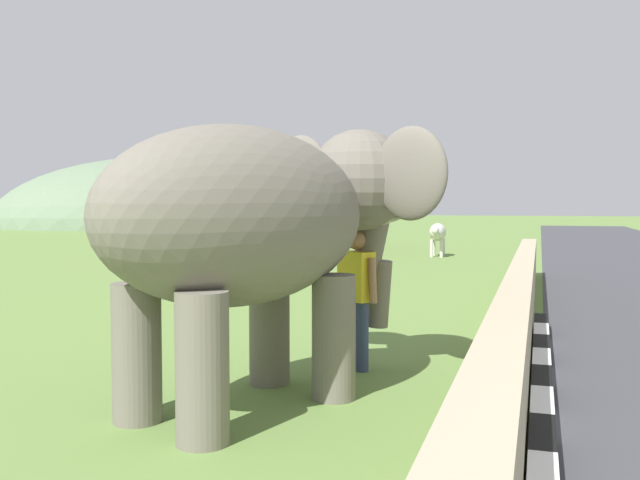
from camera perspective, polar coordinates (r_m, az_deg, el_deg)
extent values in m
cube|color=black|center=(5.71, 17.94, -15.95)|extent=(0.90, 0.20, 0.24)
cube|color=white|center=(6.57, 17.92, -13.41)|extent=(0.90, 0.20, 0.24)
cube|color=black|center=(7.44, 17.90, -11.46)|extent=(0.90, 0.20, 0.24)
cube|color=white|center=(8.31, 17.88, -9.92)|extent=(0.90, 0.20, 0.24)
cube|color=black|center=(9.19, 17.87, -8.68)|extent=(0.90, 0.20, 0.24)
cube|color=white|center=(10.08, 17.86, -7.65)|extent=(0.90, 0.20, 0.24)
cube|color=black|center=(10.96, 17.86, -6.79)|extent=(0.90, 0.20, 0.24)
cube|color=tan|center=(5.70, 14.92, -11.95)|extent=(28.00, 0.36, 1.00)
cylinder|color=#6D665B|center=(7.54, -4.22, -7.17)|extent=(0.44, 0.44, 1.25)
cylinder|color=#6D665B|center=(6.96, 1.15, -8.04)|extent=(0.44, 0.44, 1.25)
cylinder|color=#6D665B|center=(6.46, -14.94, -9.00)|extent=(0.44, 0.44, 1.25)
cylinder|color=#6D665B|center=(5.77, -9.73, -10.42)|extent=(0.44, 0.44, 1.25)
ellipsoid|color=#6D665B|center=(6.51, -6.66, 2.01)|extent=(3.48, 2.66, 1.70)
sphere|color=#6D665B|center=(7.91, 3.28, 4.98)|extent=(1.16, 1.16, 1.16)
ellipsoid|color=#D84C8C|center=(8.15, 4.51, 5.97)|extent=(0.58, 0.73, 0.44)
ellipsoid|color=#6D665B|center=(8.30, -1.66, 5.24)|extent=(0.56, 0.92, 1.00)
ellipsoid|color=#6D665B|center=(7.35, 7.49, 5.50)|extent=(0.56, 0.92, 1.00)
cylinder|color=#6D665B|center=(8.15, 4.49, 1.05)|extent=(0.53, 0.65, 1.00)
cylinder|color=#6D665B|center=(8.31, 4.94, -4.45)|extent=(0.36, 0.40, 0.82)
cone|color=beige|center=(8.26, 2.68, 1.78)|extent=(0.34, 0.58, 0.22)
cone|color=beige|center=(7.93, 5.89, 1.71)|extent=(0.34, 0.58, 0.22)
cylinder|color=navy|center=(8.26, 2.51, -7.80)|extent=(0.15, 0.15, 0.82)
cylinder|color=navy|center=(8.12, 3.52, -7.99)|extent=(0.15, 0.15, 0.82)
cube|color=yellow|center=(8.09, 3.03, -3.02)|extent=(0.41, 0.47, 0.58)
cylinder|color=#9E7251|center=(8.27, 1.73, -3.08)|extent=(0.14, 0.15, 0.52)
cylinder|color=#9E7251|center=(7.91, 4.38, -3.37)|extent=(0.14, 0.15, 0.52)
sphere|color=#9E7251|center=(8.05, 3.03, 0.02)|extent=(0.23, 0.23, 0.23)
cube|color=orange|center=(28.10, -3.08, 3.13)|extent=(9.92, 3.76, 3.00)
cube|color=#3F5160|center=(28.11, -3.09, 4.23)|extent=(9.16, 3.69, 0.76)
cylinder|color=black|center=(31.41, -2.23, 0.38)|extent=(1.03, 0.43, 1.00)
cylinder|color=black|center=(30.42, 1.61, 0.30)|extent=(1.03, 0.43, 1.00)
cylinder|color=black|center=(26.09, -8.54, -0.20)|extent=(1.03, 0.43, 1.00)
cylinder|color=black|center=(24.88, -4.14, -0.33)|extent=(1.03, 0.43, 1.00)
cylinder|color=tan|center=(14.14, -9.82, -3.65)|extent=(0.12, 0.12, 0.65)
cylinder|color=tan|center=(13.95, -11.06, -3.75)|extent=(0.12, 0.12, 0.65)
cylinder|color=tan|center=(14.90, -11.70, -3.33)|extent=(0.12, 0.12, 0.65)
cylinder|color=tan|center=(14.72, -12.90, -3.42)|extent=(0.12, 0.12, 0.65)
ellipsoid|color=tan|center=(14.37, -11.41, -1.27)|extent=(1.26, 1.60, 0.66)
ellipsoid|color=tan|center=(13.58, -9.38, -1.07)|extent=(0.42, 0.48, 0.32)
cylinder|color=beige|center=(25.37, 10.04, -0.70)|extent=(0.12, 0.12, 0.65)
cylinder|color=beige|center=(25.40, 9.23, -0.68)|extent=(0.12, 0.12, 0.65)
cylinder|color=beige|center=(26.26, 10.20, -0.57)|extent=(0.12, 0.12, 0.65)
cylinder|color=beige|center=(26.29, 9.41, -0.56)|extent=(0.12, 0.12, 0.65)
ellipsoid|color=beige|center=(25.80, 9.73, 0.64)|extent=(1.53, 0.68, 0.66)
ellipsoid|color=beige|center=(24.87, 9.55, 0.79)|extent=(0.41, 0.28, 0.32)
ellipsoid|color=slate|center=(67.40, -11.98, 1.32)|extent=(36.24, 29.00, 12.70)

